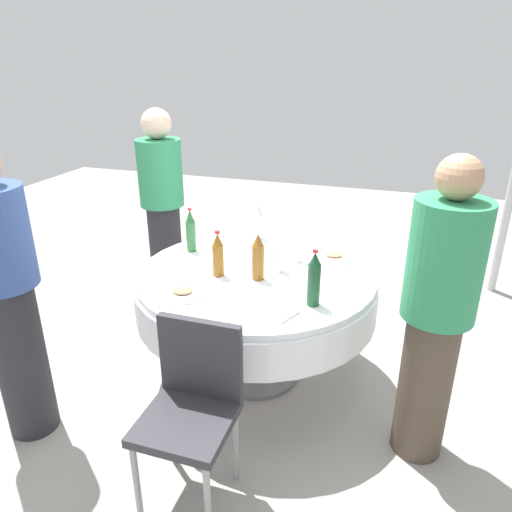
% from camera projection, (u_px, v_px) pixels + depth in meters
% --- Properties ---
extents(ground_plane, '(10.00, 10.00, 0.00)m').
position_uv_depth(ground_plane, '(256.00, 373.00, 3.19)').
color(ground_plane, gray).
extents(dining_table, '(1.46, 1.46, 0.74)m').
position_uv_depth(dining_table, '(256.00, 293.00, 2.95)').
color(dining_table, white).
rests_on(dining_table, ground_plane).
extents(bottle_dark_green_north, '(0.07, 0.07, 0.31)m').
position_uv_depth(bottle_dark_green_north, '(314.00, 280.00, 2.47)').
color(bottle_dark_green_north, '#194728').
rests_on(bottle_dark_green_north, dining_table).
extents(bottle_amber_south, '(0.07, 0.07, 0.29)m').
position_uv_depth(bottle_amber_south, '(258.00, 258.00, 2.76)').
color(bottle_amber_south, '#8C5619').
rests_on(bottle_amber_south, dining_table).
extents(bottle_green_outer, '(0.06, 0.06, 0.30)m').
position_uv_depth(bottle_green_outer, '(191.00, 231.00, 3.16)').
color(bottle_green_outer, '#2D6B38').
rests_on(bottle_green_outer, dining_table).
extents(bottle_amber_inner, '(0.07, 0.07, 0.28)m').
position_uv_depth(bottle_amber_inner, '(218.00, 255.00, 2.80)').
color(bottle_amber_inner, '#8C5619').
rests_on(bottle_amber_inner, dining_table).
extents(bottle_clear_left, '(0.07, 0.07, 0.26)m').
position_uv_depth(bottle_clear_left, '(259.00, 222.00, 3.38)').
color(bottle_clear_left, silver).
rests_on(bottle_clear_left, dining_table).
extents(wine_glass_inner, '(0.06, 0.06, 0.14)m').
position_uv_depth(wine_glass_inner, '(280.00, 256.00, 2.86)').
color(wine_glass_inner, white).
rests_on(wine_glass_inner, dining_table).
extents(wine_glass_left, '(0.07, 0.07, 0.15)m').
position_uv_depth(wine_glass_left, '(298.00, 246.00, 3.01)').
color(wine_glass_left, white).
rests_on(wine_glass_left, dining_table).
extents(plate_far, '(0.25, 0.25, 0.04)m').
position_uv_depth(plate_far, '(183.00, 293.00, 2.62)').
color(plate_far, white).
rests_on(plate_far, dining_table).
extents(plate_rear, '(0.24, 0.24, 0.04)m').
position_uv_depth(plate_rear, '(334.00, 256.00, 3.09)').
color(plate_rear, white).
rests_on(plate_rear, dining_table).
extents(knife_south, '(0.04, 0.18, 0.00)m').
position_uv_depth(knife_south, '(241.00, 293.00, 2.64)').
color(knife_south, silver).
rests_on(knife_south, dining_table).
extents(fork_outer, '(0.13, 0.15, 0.00)m').
position_uv_depth(fork_outer, '(240.00, 265.00, 2.99)').
color(fork_outer, silver).
rests_on(fork_outer, dining_table).
extents(knife_inner, '(0.09, 0.17, 0.00)m').
position_uv_depth(knife_inner, '(236.00, 319.00, 2.38)').
color(knife_inner, silver).
rests_on(knife_inner, dining_table).
extents(folded_napkin, '(0.21, 0.21, 0.02)m').
position_uv_depth(folded_napkin, '(278.00, 311.00, 2.43)').
color(folded_napkin, white).
rests_on(folded_napkin, dining_table).
extents(person_north, '(0.34, 0.34, 1.60)m').
position_uv_depth(person_north, '(7.00, 295.00, 2.41)').
color(person_north, '#26262B').
rests_on(person_north, ground_plane).
extents(person_south, '(0.34, 0.34, 1.60)m').
position_uv_depth(person_south, '(163.00, 208.00, 3.77)').
color(person_south, '#26262B').
rests_on(person_south, ground_plane).
extents(person_outer, '(0.34, 0.34, 1.58)m').
position_uv_depth(person_outer, '(437.00, 313.00, 2.27)').
color(person_outer, '#4C3F33').
rests_on(person_outer, ground_plane).
extents(chair_east, '(0.40, 0.40, 0.87)m').
position_uv_depth(chair_east, '(192.00, 399.00, 2.17)').
color(chair_east, '#2D2D33').
rests_on(chair_east, ground_plane).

